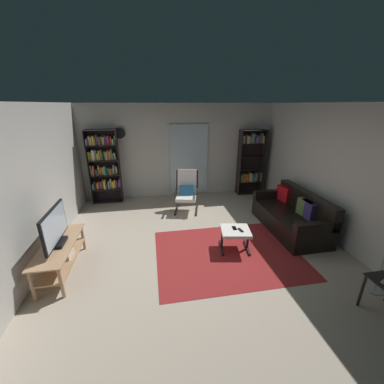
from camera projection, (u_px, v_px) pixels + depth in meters
The scene contains 16 objects.
ground_plane at pixel (199, 247), 4.55m from camera, with size 7.02×7.02×0.00m, color #B1A28E.
wall_back at pixel (179, 151), 6.78m from camera, with size 5.60×0.06×2.60m, color beige.
wall_left at pixel (28, 192), 3.66m from camera, with size 0.06×6.00×2.60m, color beige.
wall_right at pixel (338, 175), 4.54m from camera, with size 0.06×6.00×2.60m, color beige.
glass_door_panel at pixel (189, 160), 6.85m from camera, with size 1.10×0.01×2.00m, color silver.
area_rug at pixel (228, 253), 4.36m from camera, with size 2.58×1.97×0.01m, color maroon.
tv_stand at pixel (61, 253), 3.79m from camera, with size 0.47×1.31×0.51m.
television at pixel (55, 228), 3.63m from camera, with size 0.20×0.90×0.59m.
bookshelf_near_tv at pixel (104, 165), 6.33m from camera, with size 0.78×0.30×1.97m.
bookshelf_near_sofa at pixel (250, 161), 7.00m from camera, with size 0.76×0.30×1.89m.
leather_sofa at pixel (292, 216), 5.11m from camera, with size 0.87×1.84×0.84m.
lounge_armchair at pixel (187, 190), 6.01m from camera, with size 0.70×0.76×1.02m.
ottoman at pixel (235, 233), 4.38m from camera, with size 0.59×0.56×0.41m.
tv_remote at pixel (241, 230), 4.33m from camera, with size 0.04×0.14×0.02m, color black.
cell_phone at pixel (234, 228), 4.40m from camera, with size 0.07×0.14×0.01m, color black.
wall_clock at pixel (120, 133), 6.26m from camera, with size 0.29×0.03×0.29m.
Camera 1 is at (-0.82, -3.82, 2.57)m, focal length 22.27 mm.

